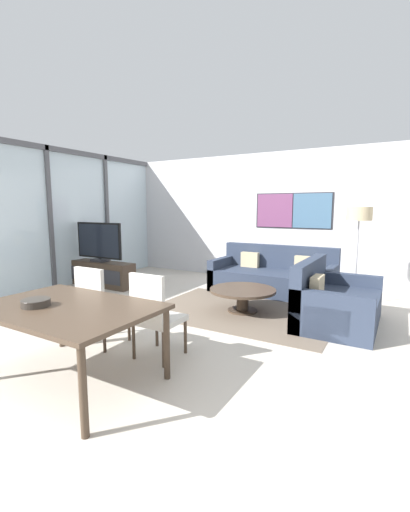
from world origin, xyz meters
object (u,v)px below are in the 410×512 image
at_px(television, 99,242).
at_px(coffee_table, 243,294).
at_px(dining_chair_left, 98,303).
at_px(sofa_main, 273,278).
at_px(tv_console, 100,274).
at_px(floor_lamp, 359,220).
at_px(sofa_side, 332,304).
at_px(dining_table, 67,312).
at_px(dining_chair_centre, 154,313).
at_px(fruit_bowl, 36,302).

xyz_separation_m(television, coffee_table, (3.30, -0.17, -0.64)).
distance_m(television, dining_chair_left, 3.28).
bearing_deg(sofa_main, tv_console, -158.72).
relative_size(sofa_main, floor_lamp, 1.39).
distance_m(sofa_side, dining_table, 3.48).
height_order(television, dining_chair_left, television).
bearing_deg(floor_lamp, dining_chair_centre, -115.55).
height_order(tv_console, television, television).
height_order(tv_console, dining_chair_left, dining_chair_left).
bearing_deg(dining_chair_centre, dining_table, -117.32).
xyz_separation_m(dining_chair_centre, floor_lamp, (1.59, 3.32, 0.90)).
height_order(tv_console, coffee_table, tv_console).
bearing_deg(fruit_bowl, floor_lamp, 62.51).
distance_m(coffee_table, dining_chair_left, 2.27).
height_order(dining_chair_left, dining_chair_centre, same).
bearing_deg(floor_lamp, dining_table, -115.89).
bearing_deg(fruit_bowl, coffee_table, 75.81).
height_order(tv_console, sofa_side, sofa_side).
distance_m(dining_chair_centre, fruit_bowl, 1.14).
distance_m(sofa_main, coffee_table, 1.45).
relative_size(tv_console, television, 1.34).
bearing_deg(coffee_table, fruit_bowl, -104.19).
height_order(sofa_main, dining_table, sofa_main).
height_order(sofa_side, dining_chair_left, dining_chair_left).
height_order(dining_table, dining_chair_left, dining_chair_left).
bearing_deg(sofa_side, fruit_bowl, 146.41).
relative_size(sofa_side, fruit_bowl, 5.99).
height_order(television, sofa_main, television).
xyz_separation_m(coffee_table, dining_chair_centre, (-0.12, -2.03, 0.24)).
height_order(tv_console, fruit_bowl, fruit_bowl).
relative_size(tv_console, fruit_bowl, 6.36).
bearing_deg(dining_chair_left, sofa_side, 44.69).
bearing_deg(floor_lamp, sofa_main, 173.96).
xyz_separation_m(television, fruit_bowl, (2.55, -3.12, -0.15)).
xyz_separation_m(sofa_side, dining_chair_left, (-2.23, -2.20, 0.24)).
height_order(dining_table, dining_chair_centre, dining_chair_centre).
bearing_deg(floor_lamp, dining_chair_left, -125.36).
distance_m(television, sofa_side, 4.65).
bearing_deg(tv_console, coffee_table, -2.91).
bearing_deg(floor_lamp, tv_console, -166.65).
distance_m(sofa_side, coffee_table, 1.31).
bearing_deg(floor_lamp, coffee_table, -138.47).
bearing_deg(floor_lamp, fruit_bowl, -117.49).
height_order(sofa_side, dining_table, sofa_side).
relative_size(sofa_side, dining_chair_centre, 1.61).
bearing_deg(tv_console, floor_lamp, 13.35).
distance_m(tv_console, coffee_table, 3.30).
height_order(sofa_main, coffee_table, sofa_main).
bearing_deg(dining_chair_left, tv_console, 136.77).
xyz_separation_m(coffee_table, floor_lamp, (1.46, 1.30, 1.14)).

